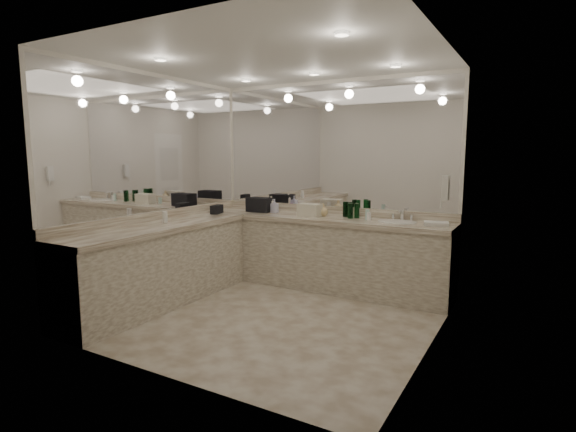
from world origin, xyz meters
The scene contains 38 objects.
floor centered at (0.00, 0.00, 0.00)m, with size 3.20×3.20×0.00m, color beige.
ceiling centered at (0.00, 0.00, 2.60)m, with size 3.20×3.20×0.00m, color white.
wall_back centered at (0.00, 1.50, 1.30)m, with size 3.20×0.02×2.60m, color silver.
wall_left centered at (-1.60, 0.00, 1.30)m, with size 0.02×3.00×2.60m, color silver.
wall_right centered at (1.60, 0.00, 1.30)m, with size 0.02×3.00×2.60m, color silver.
vanity_back_base centered at (0.00, 1.20, 0.42)m, with size 3.20×0.60×0.84m, color beige.
vanity_back_top centered at (0.00, 1.19, 0.87)m, with size 3.20×0.64×0.06m, color beige.
vanity_left_base centered at (-1.30, -0.30, 0.42)m, with size 0.60×2.40×0.84m, color beige.
vanity_left_top centered at (-1.29, -0.30, 0.87)m, with size 0.64×2.42×0.06m, color beige.
backsplash_back centered at (0.00, 1.48, 0.95)m, with size 3.20×0.04×0.10m, color beige.
backsplash_left centered at (-1.58, 0.00, 0.95)m, with size 0.04×3.00×0.10m, color beige.
mirror_back centered at (0.00, 1.49, 1.77)m, with size 3.12×0.01×1.55m, color white.
mirror_left centered at (-1.59, 0.00, 1.77)m, with size 0.01×2.92×1.55m, color white.
sink centered at (0.95, 1.20, 0.90)m, with size 0.44×0.44×0.03m, color white.
faucet centered at (0.95, 1.41, 0.97)m, with size 0.24×0.16×0.14m, color silver.
wall_phone centered at (1.56, 0.70, 1.35)m, with size 0.06×0.10×0.24m, color white.
door centered at (1.59, -0.50, 1.05)m, with size 0.02×0.82×2.10m, color white.
black_toiletry_bag centered at (-0.92, 1.19, 0.99)m, with size 0.32×0.20×0.19m, color black.
black_bag_spill centered at (-1.30, 0.75, 0.95)m, with size 0.09×0.20×0.11m, color black.
cream_cosmetic_case centered at (-0.15, 1.15, 0.98)m, with size 0.28×0.17×0.16m, color beige.
hand_towel centered at (1.39, 1.17, 0.92)m, with size 0.26×0.17×0.04m, color white.
lotion_left centered at (-1.30, -0.17, 0.97)m, with size 0.06×0.06×0.13m, color white.
soap_bottle_a centered at (-0.77, 1.26, 1.01)m, with size 0.08×0.08×0.21m, color white.
soap_bottle_b centered at (-0.70, 1.22, 0.99)m, with size 0.08×0.08×0.18m, color silver.
soap_bottle_c centered at (-0.01, 1.25, 0.98)m, with size 0.12×0.12×0.16m, color beige.
green_bottle_0 centered at (0.43, 1.28, 0.99)m, with size 0.06×0.06×0.18m, color #0B4518.
green_bottle_1 centered at (0.37, 1.22, 0.99)m, with size 0.06×0.06×0.18m, color #0B4518.
green_bottle_2 centered at (0.27, 1.34, 0.99)m, with size 0.06×0.06×0.18m, color #0B4518.
green_bottle_3 centered at (0.31, 1.34, 0.99)m, with size 0.06×0.06×0.19m, color #0B4518.
green_bottle_4 centered at (0.26, 1.34, 0.99)m, with size 0.06×0.06×0.19m, color #0B4518.
amenity_bottle_0 centered at (0.62, 1.17, 0.95)m, with size 0.05×0.05×0.10m, color white.
amenity_bottle_1 centered at (-0.73, 1.27, 0.94)m, with size 0.06×0.06×0.08m, color #9966B2.
amenity_bottle_2 centered at (-0.15, 1.25, 0.96)m, with size 0.06×0.06×0.12m, color white.
amenity_bottle_3 centered at (0.60, 1.18, 0.96)m, with size 0.05×0.05×0.13m, color silver.
amenity_bottle_4 centered at (-0.33, 1.28, 0.95)m, with size 0.06×0.06×0.09m, color silver.
amenity_bottle_5 centered at (-0.88, 1.16, 0.95)m, with size 0.06×0.06×0.10m, color #F2D84C.
amenity_bottle_6 centered at (-0.19, 1.12, 0.96)m, with size 0.04×0.04×0.11m, color #3F3F4C.
amenity_bottle_7 centered at (-0.16, 1.14, 0.97)m, with size 0.06×0.06×0.14m, color #3F3F4C.
Camera 1 is at (2.36, -3.83, 1.68)m, focal length 28.00 mm.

